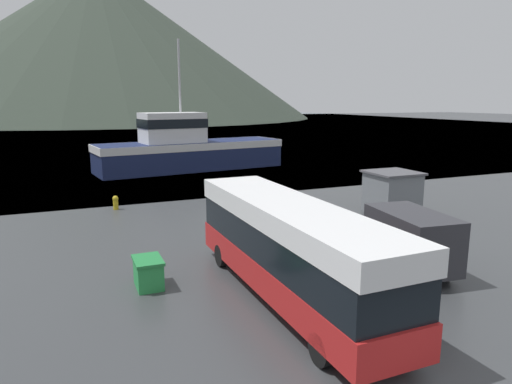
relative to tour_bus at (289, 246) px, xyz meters
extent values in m
plane|color=slate|center=(0.58, 136.87, -1.89)|extent=(240.00, 240.00, 0.00)
cone|color=#333D33|center=(8.33, 179.90, 26.45)|extent=(162.05, 162.05, 56.67)
cube|color=red|center=(0.00, -0.01, -0.93)|extent=(2.58, 11.22, 1.02)
cube|color=black|center=(0.00, -0.01, 0.17)|extent=(2.53, 11.00, 1.17)
cube|color=white|center=(0.00, -0.01, 1.11)|extent=(2.58, 11.22, 0.73)
cube|color=black|center=(-0.06, 5.60, -0.04)|extent=(2.16, 0.08, 1.58)
cylinder|color=black|center=(-1.12, 3.89, -1.44)|extent=(0.31, 0.90, 0.90)
cylinder|color=black|center=(1.03, 3.92, -1.44)|extent=(0.31, 0.90, 0.90)
cylinder|color=black|center=(-1.03, -3.94, -1.44)|extent=(0.31, 0.90, 0.90)
cylinder|color=black|center=(1.12, -3.92, -1.44)|extent=(0.31, 0.90, 0.90)
cube|color=#2D2D33|center=(5.53, 0.33, -0.49)|extent=(2.52, 4.07, 2.09)
cube|color=#2D2D33|center=(5.86, 3.06, -0.96)|extent=(2.26, 1.89, 1.15)
cube|color=black|center=(5.77, 2.26, -0.02)|extent=(1.76, 0.27, 0.73)
cylinder|color=black|center=(4.92, 2.95, -1.54)|extent=(0.30, 0.72, 0.70)
cylinder|color=black|center=(6.76, 2.73, -1.54)|extent=(0.30, 0.72, 0.70)
cylinder|color=black|center=(4.51, -0.43, -1.54)|extent=(0.30, 0.72, 0.70)
cylinder|color=black|center=(6.35, -0.66, -1.54)|extent=(0.30, 0.72, 0.70)
cube|color=#19234C|center=(4.65, 30.59, -0.52)|extent=(18.59, 7.24, 2.73)
cube|color=white|center=(4.65, 30.59, 0.50)|extent=(18.77, 7.31, 0.68)
cube|color=white|center=(2.85, 30.34, 2.26)|extent=(6.20, 4.12, 2.83)
cube|color=black|center=(2.85, 30.34, 2.68)|extent=(6.33, 4.23, 0.85)
cylinder|color=#B2B2B7|center=(3.71, 30.46, 7.05)|extent=(0.20, 0.20, 6.76)
cube|color=green|center=(-4.26, 2.87, -1.41)|extent=(0.91, 1.32, 0.97)
cube|color=#227D3C|center=(-4.26, 2.87, -0.87)|extent=(1.00, 1.45, 0.11)
cube|color=slate|center=(11.23, 8.50, -0.68)|extent=(2.56, 2.53, 2.42)
cube|color=#4C4C51|center=(11.23, 8.50, 0.59)|extent=(2.82, 2.78, 0.12)
cylinder|color=#B29919|center=(-4.07, 15.88, -1.59)|extent=(0.32, 0.32, 0.59)
sphere|color=#B29919|center=(-4.07, 15.88, -1.20)|extent=(0.36, 0.36, 0.36)
camera|label=1|loc=(-6.70, -13.12, 4.82)|focal=32.00mm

